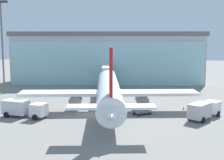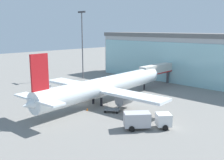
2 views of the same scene
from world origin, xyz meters
TOP-DOWN VIEW (x-y plane):
  - ground at (0.00, 0.00)m, footprint 240.00×240.00m
  - terminal_building at (0.00, 37.29)m, footprint 52.83×14.20m
  - jet_bridge at (0.90, 25.61)m, footprint 3.11×14.18m
  - apron_light_mast at (-21.59, 17.40)m, footprint 3.20×0.40m
  - airplane at (3.05, 3.98)m, footprint 30.57×38.91m
  - catering_truck at (-10.08, -2.36)m, footprint 7.61×3.88m
  - fuel_truck at (18.35, -1.21)m, footprint 6.27×7.08m
  - baggage_cart at (8.84, 0.64)m, footprint 3.22×2.87m
  - safety_cone_nose at (4.89, -2.07)m, footprint 0.36×0.36m
  - safety_cone_wingtip at (16.17, 4.78)m, footprint 0.36×0.36m

SIDE VIEW (x-z plane):
  - ground at x=0.00m, z-range 0.00..0.00m
  - safety_cone_nose at x=4.89m, z-range 0.00..0.55m
  - safety_cone_wingtip at x=16.17m, z-range 0.00..0.55m
  - baggage_cart at x=8.84m, z-range -0.25..1.25m
  - catering_truck at x=-10.08m, z-range 0.14..2.79m
  - fuel_truck at x=18.35m, z-range 0.14..2.79m
  - airplane at x=3.05m, z-range -2.25..9.19m
  - jet_bridge at x=0.90m, z-range 1.55..7.41m
  - terminal_building at x=0.00m, z-range 0.00..14.02m
  - apron_light_mast at x=-21.59m, z-range 1.78..22.20m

